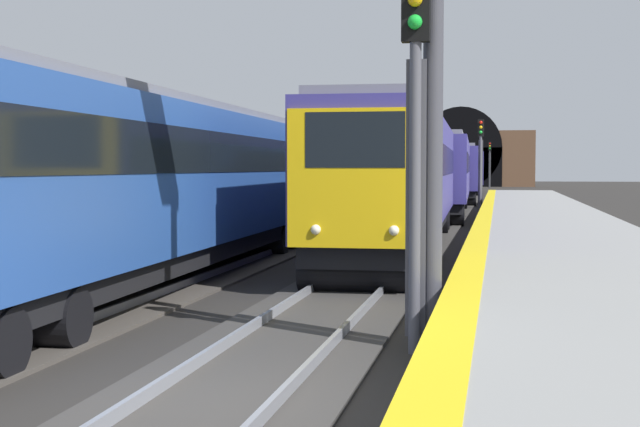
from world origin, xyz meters
TOP-DOWN VIEW (x-y plane):
  - ground_plane at (0.00, 0.00)m, footprint 320.00×320.00m
  - platform_right_edge_strip at (0.00, -2.51)m, footprint 112.00×0.50m
  - track_main_line at (0.00, 0.00)m, footprint 160.00×2.78m
  - train_main_approaching at (49.23, -0.00)m, footprint 82.88×3.29m
  - train_adjacent_platform at (19.68, 4.21)m, footprint 40.30×3.20m
  - railway_signal_near at (3.33, -1.85)m, footprint 0.39×0.38m
  - railway_signal_mid at (47.06, -1.85)m, footprint 0.39×0.38m
  - railway_signal_far at (100.94, -1.85)m, footprint 0.39×0.38m
  - tunnel_portal at (113.03, 2.11)m, footprint 2.86×19.62m

SIDE VIEW (x-z plane):
  - ground_plane at x=0.00m, z-range 0.00..0.00m
  - track_main_line at x=0.00m, z-range -0.06..0.15m
  - platform_right_edge_strip at x=0.00m, z-range 0.96..0.96m
  - train_adjacent_platform at x=19.68m, z-range -0.15..4.77m
  - train_main_approaching at x=49.23m, z-range 0.29..4.48m
  - railway_signal_near at x=3.33m, z-range 0.56..5.87m
  - railway_signal_mid at x=47.06m, z-range 0.57..6.12m
  - railway_signal_far at x=100.94m, z-range 0.57..6.26m
  - tunnel_portal at x=113.03m, z-range -1.69..9.29m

